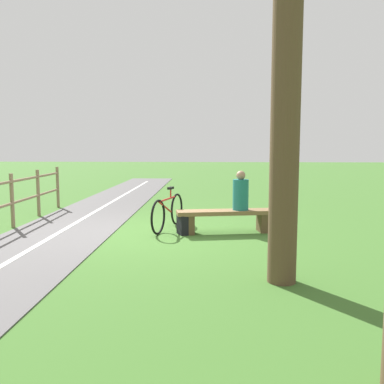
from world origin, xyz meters
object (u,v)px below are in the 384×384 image
Objects in this scene: bench at (227,217)px; backpack at (184,225)px; bicycle at (168,212)px; tree_near_bench at (286,102)px; person_seated at (241,193)px.

bench is 0.86m from backpack.
tree_near_bench is at bearing 43.55° from bicycle.
bench is 1.17× the size of bicycle.
person_seated is 1.55m from bicycle.
person_seated is 3.34m from tree_near_bench.
person_seated is 0.45× the size of bicycle.
backpack is at bearing -62.37° from tree_near_bench.
tree_near_bench is at bearing 91.14° from bench.
bicycle is at bearing -18.62° from person_seated.
bicycle is 0.62m from backpack.
bench is 1.23m from bicycle.
backpack is at bearing 2.36° from person_seated.
bench is 3.56m from tree_near_bench.
person_seated is 1.28m from backpack.
tree_near_bench is at bearing 85.80° from person_seated.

